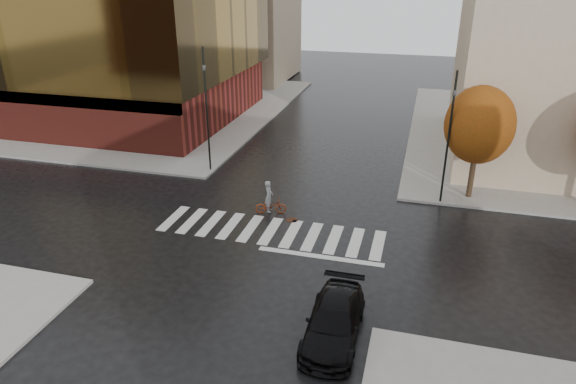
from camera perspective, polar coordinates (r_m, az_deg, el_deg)
name	(u,v)px	position (r m, az deg, el deg)	size (l,w,h in m)	color
ground	(268,236)	(26.08, -2.28, -4.86)	(120.00, 120.00, 0.00)	black
sidewalk_nw	(125,106)	(52.62, -17.62, 9.12)	(30.00, 30.00, 0.15)	gray
crosswalk	(271,231)	(26.49, -1.96, -4.35)	(12.00, 3.00, 0.01)	silver
office_glass	(83,19)	(49.39, -21.78, 17.40)	(27.00, 19.00, 16.00)	maroon
tree_ne_a	(480,125)	(30.39, 20.51, 6.97)	(3.80, 3.80, 6.50)	#322316
sedan	(334,321)	(19.32, 5.14, -14.10)	(1.91, 4.70, 1.36)	black
cyclist	(270,202)	(28.08, -2.00, -1.16)	(1.77, 0.99, 1.91)	#9B310E
traffic_light_nw	(206,101)	(33.03, -9.09, 9.94)	(0.21, 0.18, 7.90)	black
traffic_light_ne	(450,130)	(29.24, 17.52, 6.62)	(0.21, 0.23, 7.43)	black
fire_hydrant	(177,147)	(37.98, -12.25, 4.92)	(0.24, 0.24, 0.67)	#C6C70B
manhole	(292,220)	(27.58, 0.44, -3.12)	(0.66, 0.66, 0.01)	#3D2315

